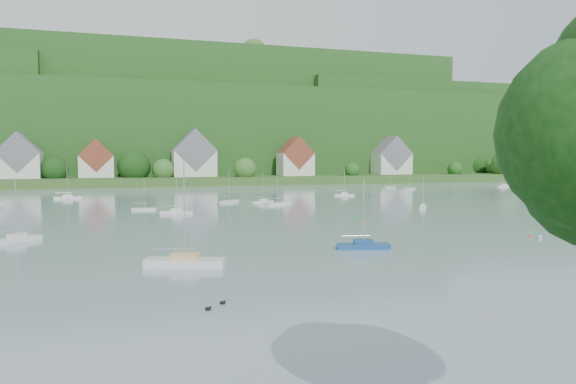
# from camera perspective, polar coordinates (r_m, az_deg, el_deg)

# --- Properties ---
(far_shore_strip) EXTENTS (600.00, 60.00, 3.00)m
(far_shore_strip) POSITION_cam_1_polar(r_m,az_deg,el_deg) (217.71, -11.71, 1.34)
(far_shore_strip) COLOR #294D1C
(far_shore_strip) RESTS_ON ground
(forested_ridge) EXTENTS (620.00, 181.22, 69.89)m
(forested_ridge) POSITION_cam_1_polar(r_m,az_deg,el_deg) (286.16, -13.06, 6.15)
(forested_ridge) COLOR #133B13
(forested_ridge) RESTS_ON ground
(village_building_0) EXTENTS (14.00, 10.40, 16.00)m
(village_building_0) POSITION_cam_1_polar(r_m,az_deg,el_deg) (206.24, -26.78, 3.12)
(village_building_0) COLOR beige
(village_building_0) RESTS_ON far_shore_strip
(village_building_1) EXTENTS (12.00, 9.36, 14.00)m
(village_building_1) POSITION_cam_1_polar(r_m,az_deg,el_deg) (205.67, -19.79, 3.09)
(village_building_1) COLOR beige
(village_building_1) RESTS_ON far_shore_strip
(village_building_2) EXTENTS (16.00, 11.44, 18.00)m
(village_building_2) POSITION_cam_1_polar(r_m,az_deg,el_deg) (206.18, -10.03, 3.67)
(village_building_2) COLOR beige
(village_building_2) RESTS_ON far_shore_strip
(village_building_3) EXTENTS (13.00, 10.40, 15.50)m
(village_building_3) POSITION_cam_1_polar(r_m,az_deg,el_deg) (213.09, 0.79, 3.50)
(village_building_3) COLOR beige
(village_building_3) RESTS_ON far_shore_strip
(village_building_4) EXTENTS (15.00, 10.40, 16.50)m
(village_building_4) POSITION_cam_1_polar(r_m,az_deg,el_deg) (234.61, 11.00, 3.49)
(village_building_4) COLOR beige
(village_building_4) RESTS_ON far_shore_strip
(near_sailboat_1) EXTENTS (6.10, 3.00, 7.93)m
(near_sailboat_1) POSITION_cam_1_polar(r_m,az_deg,el_deg) (60.50, 8.06, -5.64)
(near_sailboat_1) COLOR navy
(near_sailboat_1) RESTS_ON ground
(near_sailboat_2) EXTENTS (7.70, 4.45, 10.03)m
(near_sailboat_2) POSITION_cam_1_polar(r_m,az_deg,el_deg) (51.28, -10.96, -7.29)
(near_sailboat_2) COLOR silver
(near_sailboat_2) RESTS_ON ground
(near_sailboat_6) EXTENTS (5.33, 5.09, 7.78)m
(near_sailboat_6) POSITION_cam_1_polar(r_m,az_deg,el_deg) (72.40, -27.02, -4.47)
(near_sailboat_6) COLOR silver
(near_sailboat_6) RESTS_ON ground
(mooring_buoy_1) EXTENTS (0.50, 0.50, 0.50)m
(mooring_buoy_1) POSITION_cam_1_polar(r_m,az_deg,el_deg) (74.97, 25.36, -4.48)
(mooring_buoy_1) COLOR silver
(mooring_buoy_1) RESTS_ON ground
(mooring_buoy_2) EXTENTS (0.38, 0.38, 0.38)m
(mooring_buoy_2) POSITION_cam_1_polar(r_m,az_deg,el_deg) (75.26, 24.39, -4.42)
(mooring_buoy_2) COLOR #F34015
(mooring_buoy_2) RESTS_ON ground
(mooring_buoy_3) EXTENTS (0.40, 0.40, 0.40)m
(mooring_buoy_3) POSITION_cam_1_polar(r_m,az_deg,el_deg) (84.02, 8.17, -3.31)
(mooring_buoy_3) COLOR #F34015
(mooring_buoy_3) RESTS_ON ground
(duck_pair) EXTENTS (1.65, 1.48, 0.32)m
(duck_pair) POSITION_cam_1_polar(r_m,az_deg,el_deg) (37.55, -7.75, -11.95)
(duck_pair) COLOR black
(duck_pair) RESTS_ON ground
(far_sailboat_cluster) EXTENTS (194.15, 80.99, 8.71)m
(far_sailboat_cluster) POSITION_cam_1_polar(r_m,az_deg,el_deg) (135.67, -6.07, -0.47)
(far_sailboat_cluster) COLOR silver
(far_sailboat_cluster) RESTS_ON ground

